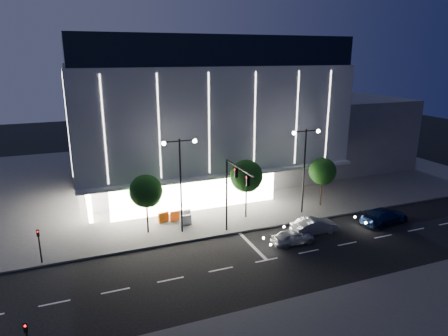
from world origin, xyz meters
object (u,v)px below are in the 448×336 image
street_lamp_east (305,159)px  car_third (384,216)px  ped_signal_far (39,243)px  tree_mid (247,178)px  tree_left (146,193)px  car_second (315,226)px  traffic_mast (233,185)px  barrier_d (186,220)px  barrier_c (163,217)px  tree_right (323,173)px  car_lead (293,237)px  barrier_b (185,215)px  street_lamp_west (180,172)px  barrier_a (176,216)px

street_lamp_east → car_third: (6.21, -5.16, -5.19)m
ped_signal_far → tree_mid: 19.35m
tree_left → car_second: bearing=-21.1°
traffic_mast → barrier_d: traffic_mast is taller
traffic_mast → barrier_c: size_ratio=6.43×
traffic_mast → tree_left: (-6.97, 3.68, -0.99)m
street_lamp_east → tree_right: 3.81m
car_lead → tree_left: bearing=58.9°
tree_mid → traffic_mast: bearing=-129.4°
barrier_b → barrier_d: bearing=-112.0°
street_lamp_west → barrier_b: 6.02m
car_lead → barrier_d: size_ratio=3.54×
barrier_b → barrier_c: size_ratio=1.00×
street_lamp_east → tree_left: (-15.97, 1.02, -1.92)m
car_second → barrier_b: (-10.43, 7.21, -0.09)m
traffic_mast → barrier_a: 7.94m
car_lead → barrier_a: 11.89m
tree_left → barrier_b: (4.04, 1.62, -3.38)m
barrier_c → traffic_mast: bearing=-62.4°
car_third → barrier_a: car_third is taller
ped_signal_far → car_lead: (20.46, -4.25, -1.22)m
car_third → ped_signal_far: bearing=75.5°
tree_left → tree_right: (19.00, -0.00, -0.15)m
car_second → tree_left: bearing=69.3°
ped_signal_far → tree_right: size_ratio=0.54×
barrier_a → barrier_c: bearing=170.5°
traffic_mast → street_lamp_west: (-4.00, 2.66, 0.93)m
barrier_d → barrier_c: bearing=142.2°
ped_signal_far → street_lamp_east: bearing=3.4°
tree_mid → barrier_b: tree_mid is taller
barrier_c → ped_signal_far: bearing=-173.8°
car_third → barrier_d: car_third is taller
ped_signal_far → barrier_a: (12.10, 4.20, -1.24)m
street_lamp_west → street_lamp_east: bearing=0.0°
street_lamp_west → tree_mid: 7.28m
traffic_mast → ped_signal_far: traffic_mast is taller
car_lead → car_second: bearing=-69.1°
street_lamp_east → car_lead: street_lamp_east is taller
barrier_a → traffic_mast: bearing=-58.3°
tree_right → car_second: size_ratio=1.23×
barrier_a → car_second: bearing=-36.8°
ped_signal_far → barrier_b: (13.07, 4.15, -1.24)m
street_lamp_west → car_lead: 11.52m
tree_mid → car_lead: (1.43, -6.78, -3.67)m
tree_left → tree_right: size_ratio=1.04×
traffic_mast → car_second: size_ratio=1.57×
barrier_b → tree_right: bearing=-14.3°
barrier_c → barrier_d: 2.36m
tree_mid → tree_left: bearing=-180.0°
ped_signal_far → barrier_d: ped_signal_far is taller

